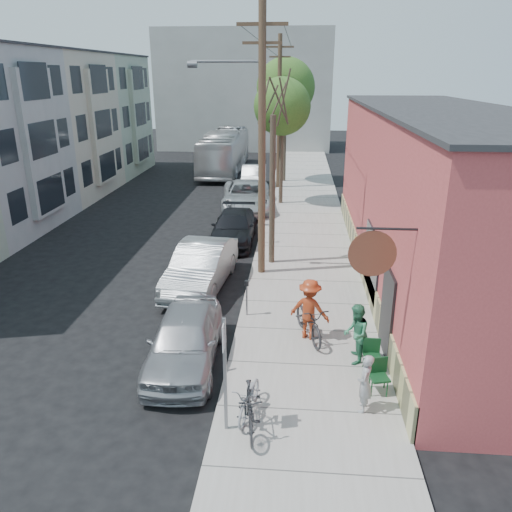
# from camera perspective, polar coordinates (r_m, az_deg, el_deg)

# --- Properties ---
(ground) EXTENTS (120.00, 120.00, 0.00)m
(ground) POSITION_cam_1_polar(r_m,az_deg,el_deg) (16.49, -9.23, -8.19)
(ground) COLOR black
(sidewalk) EXTENTS (4.50, 58.00, 0.15)m
(sidewalk) POSITION_cam_1_polar(r_m,az_deg,el_deg) (26.20, 5.55, 3.03)
(sidewalk) COLOR #A29D96
(sidewalk) RESTS_ON ground
(cafe_building) EXTENTS (6.60, 20.20, 6.61)m
(cafe_building) POSITION_cam_1_polar(r_m,az_deg,el_deg) (20.23, 19.63, 6.27)
(cafe_building) COLOR #B94446
(cafe_building) RESTS_ON ground
(apartment_row) EXTENTS (6.30, 32.00, 9.00)m
(apartment_row) POSITION_cam_1_polar(r_m,az_deg,el_deg) (32.28, -24.90, 12.58)
(apartment_row) COLOR #98A58B
(apartment_row) RESTS_ON ground
(end_cap_building) EXTENTS (18.00, 8.00, 12.00)m
(end_cap_building) POSITION_cam_1_polar(r_m,az_deg,el_deg) (56.37, -1.20, 18.40)
(end_cap_building) COLOR #9E9E99
(end_cap_building) RESTS_ON ground
(sign_post) EXTENTS (0.07, 0.45, 2.80)m
(sign_post) POSITION_cam_1_polar(r_m,az_deg,el_deg) (11.07, -3.59, -12.27)
(sign_post) COLOR slate
(sign_post) RESTS_ON sidewalk
(parking_meter_near) EXTENTS (0.14, 0.14, 1.24)m
(parking_meter_near) POSITION_cam_1_polar(r_m,az_deg,el_deg) (16.46, -1.06, -4.14)
(parking_meter_near) COLOR slate
(parking_meter_near) RESTS_ON sidewalk
(parking_meter_far) EXTENTS (0.14, 0.14, 1.24)m
(parking_meter_far) POSITION_cam_1_polar(r_m,az_deg,el_deg) (23.54, 0.79, 3.45)
(parking_meter_far) COLOR slate
(parking_meter_far) RESTS_ON sidewalk
(utility_pole_near) EXTENTS (3.57, 0.28, 10.00)m
(utility_pole_near) POSITION_cam_1_polar(r_m,az_deg,el_deg) (19.02, 0.50, 13.08)
(utility_pole_near) COLOR #503A28
(utility_pole_near) RESTS_ON sidewalk
(utility_pole_far) EXTENTS (1.80, 0.28, 10.00)m
(utility_pole_far) POSITION_cam_1_polar(r_m,az_deg,el_deg) (35.09, 2.66, 16.22)
(utility_pole_far) COLOR #503A28
(utility_pole_far) RESTS_ON sidewalk
(tree_bare) EXTENTS (0.24, 0.24, 6.09)m
(tree_bare) POSITION_cam_1_polar(r_m,az_deg,el_deg) (20.52, 1.87, 7.32)
(tree_bare) COLOR #44392C
(tree_bare) RESTS_ON sidewalk
(tree_leafy_mid) EXTENTS (3.35, 3.35, 7.45)m
(tree_leafy_mid) POSITION_cam_1_polar(r_m,az_deg,el_deg) (30.47, 3.01, 16.66)
(tree_leafy_mid) COLOR #44392C
(tree_leafy_mid) RESTS_ON sidewalk
(tree_leafy_far) EXTENTS (4.13, 4.13, 8.71)m
(tree_leafy_far) POSITION_cam_1_polar(r_m,az_deg,el_deg) (37.23, 3.41, 18.65)
(tree_leafy_far) COLOR #44392C
(tree_leafy_far) RESTS_ON sidewalk
(patio_chair_a) EXTENTS (0.61, 0.61, 0.88)m
(patio_chair_a) POSITION_cam_1_polar(r_m,az_deg,el_deg) (13.24, 13.87, -13.29)
(patio_chair_a) COLOR #103C1D
(patio_chair_a) RESTS_ON sidewalk
(patio_chair_b) EXTENTS (0.51, 0.51, 0.88)m
(patio_chair_b) POSITION_cam_1_polar(r_m,az_deg,el_deg) (14.04, 13.13, -11.13)
(patio_chair_b) COLOR #103C1D
(patio_chair_b) RESTS_ON sidewalk
(patron_grey) EXTENTS (0.47, 0.61, 1.48)m
(patron_grey) POSITION_cam_1_polar(r_m,az_deg,el_deg) (12.40, 12.33, -14.03)
(patron_grey) COLOR #929498
(patron_grey) RESTS_ON sidewalk
(patron_green) EXTENTS (0.74, 0.91, 1.72)m
(patron_green) POSITION_cam_1_polar(r_m,az_deg,el_deg) (14.17, 11.34, -8.71)
(patron_green) COLOR #34825B
(patron_green) RESTS_ON sidewalk
(cyclist) EXTENTS (1.39, 1.09, 1.90)m
(cyclist) POSITION_cam_1_polar(r_m,az_deg,el_deg) (15.14, 6.14, -6.05)
(cyclist) COLOR #9D3316
(cyclist) RESTS_ON sidewalk
(cyclist_bike) EXTENTS (1.40, 2.30, 1.14)m
(cyclist_bike) POSITION_cam_1_polar(r_m,az_deg,el_deg) (15.31, 6.09, -7.33)
(cyclist_bike) COLOR black
(cyclist_bike) RESTS_ON sidewalk
(parked_bike_a) EXTENTS (0.77, 1.84, 1.07)m
(parked_bike_a) POSITION_cam_1_polar(r_m,az_deg,el_deg) (11.68, -0.75, -17.12)
(parked_bike_a) COLOR black
(parked_bike_a) RESTS_ON sidewalk
(parked_bike_b) EXTENTS (0.86, 1.73, 0.87)m
(parked_bike_b) POSITION_cam_1_polar(r_m,az_deg,el_deg) (12.19, -0.74, -15.90)
(parked_bike_b) COLOR gray
(parked_bike_b) RESTS_ON sidewalk
(car_0) EXTENTS (2.08, 4.69, 1.57)m
(car_0) POSITION_cam_1_polar(r_m,az_deg,el_deg) (14.23, -8.14, -9.41)
(car_0) COLOR #9EA0A6
(car_0) RESTS_ON ground
(car_1) EXTENTS (2.26, 5.31, 1.70)m
(car_1) POSITION_cam_1_polar(r_m,az_deg,el_deg) (19.07, -6.31, -1.18)
(car_1) COLOR #9EA3A5
(car_1) RESTS_ON ground
(car_2) EXTENTS (2.07, 5.01, 1.45)m
(car_2) POSITION_cam_1_polar(r_m,az_deg,el_deg) (24.24, -2.55, 3.29)
(car_2) COLOR black
(car_2) RESTS_ON ground
(car_3) EXTENTS (3.42, 6.34, 1.69)m
(car_3) POSITION_cam_1_polar(r_m,az_deg,el_deg) (30.00, -1.11, 6.86)
(car_3) COLOR #B7BCC0
(car_3) RESTS_ON ground
(car_4) EXTENTS (2.00, 4.95, 1.60)m
(car_4) POSITION_cam_1_polar(r_m,az_deg,el_deg) (35.83, -0.23, 8.99)
(car_4) COLOR #999DA0
(car_4) RESTS_ON ground
(bus) EXTENTS (2.81, 11.95, 3.33)m
(bus) POSITION_cam_1_polar(r_m,az_deg,el_deg) (42.24, -3.61, 11.85)
(bus) COLOR silver
(bus) RESTS_ON ground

